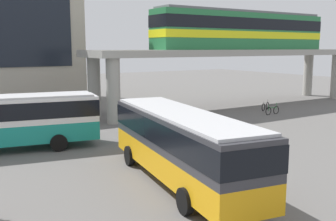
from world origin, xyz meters
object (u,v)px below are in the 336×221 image
object	(u,v)px
bus_secondary	(0,118)
bicycle_black	(187,114)
bus_main	(181,140)
train	(243,30)
bicycle_silver	(265,106)
bicycle_green	(272,110)

from	to	relation	value
bus_secondary	bicycle_black	bearing A→B (deg)	10.96
bus_main	train	bearing A→B (deg)	40.97
train	bicycle_silver	distance (m)	8.21
bicycle_green	bicycle_silver	bearing A→B (deg)	57.39
bicycle_black	bicycle_silver	world-z (taller)	same
bus_main	bicycle_silver	world-z (taller)	bus_main
bus_secondary	bicycle_black	distance (m)	15.70
bicycle_silver	bicycle_black	bearing A→B (deg)	178.31
bus_main	bicycle_black	world-z (taller)	bus_main
bus_main	bus_secondary	distance (m)	11.60
bicycle_silver	bicycle_green	bearing A→B (deg)	-122.61
bus_secondary	bus_main	bearing A→B (deg)	-60.87
bicycle_green	bus_secondary	bearing A→B (deg)	-178.60
train	bicycle_green	xyz separation A→B (m)	(-1.61, -5.76, -7.36)
train	bicycle_green	bearing A→B (deg)	-105.58
train	bicycle_black	world-z (taller)	train
bicycle_black	bicycle_green	world-z (taller)	same
bus_main	bicycle_silver	xyz separation A→B (m)	(18.72, 12.83, -1.63)
bus_main	bicycle_silver	size ratio (longest dim) A/B	6.75
bicycle_black	bicycle_silver	size ratio (longest dim) A/B	1.00
bus_secondary	bicycle_green	distance (m)	23.06
train	bus_main	size ratio (longest dim) A/B	1.82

